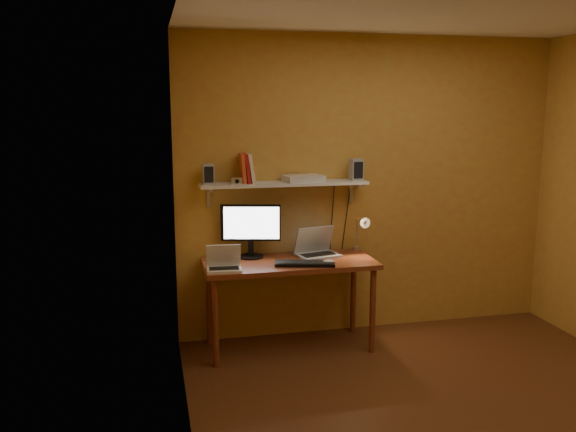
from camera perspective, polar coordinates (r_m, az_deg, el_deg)
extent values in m
cube|color=#562916|center=(4.40, 14.87, -17.28)|extent=(3.40, 3.20, 0.02)
cube|color=silver|center=(3.96, 16.73, 18.71)|extent=(3.40, 3.20, 0.02)
cube|color=#B29236|center=(5.42, 7.61, 2.79)|extent=(3.40, 0.02, 2.60)
cube|color=#B29236|center=(3.50, -9.66, -1.46)|extent=(0.02, 3.20, 2.60)
cube|color=brown|center=(4.99, 0.14, -4.44)|extent=(1.40, 0.60, 0.04)
cylinder|color=brown|center=(4.78, -6.80, -9.93)|extent=(0.05, 0.05, 0.71)
cylinder|color=brown|center=(5.07, 7.92, -8.77)|extent=(0.05, 0.05, 0.71)
cylinder|color=brown|center=(5.23, -7.39, -8.13)|extent=(0.05, 0.05, 0.71)
cylinder|color=brown|center=(5.49, 6.13, -7.19)|extent=(0.05, 0.05, 0.71)
cube|color=silver|center=(5.05, -0.35, 3.05)|extent=(1.40, 0.25, 0.02)
cube|color=silver|center=(5.08, -7.47, 1.83)|extent=(0.03, 0.03, 0.18)
cube|color=silver|center=(5.34, 5.90, 2.28)|extent=(0.03, 0.03, 0.18)
cylinder|color=black|center=(5.11, -3.48, -3.80)|extent=(0.25, 0.25, 0.02)
cube|color=black|center=(5.09, -3.49, -2.94)|extent=(0.06, 0.05, 0.15)
cube|color=black|center=(5.05, -3.52, -0.63)|extent=(0.49, 0.14, 0.31)
cube|color=white|center=(5.03, -3.49, -0.66)|extent=(0.45, 0.11, 0.27)
cube|color=#95989D|center=(5.13, 2.84, -3.71)|extent=(0.38, 0.31, 0.02)
cube|color=black|center=(5.13, 2.84, -3.59)|extent=(0.31, 0.19, 0.00)
cube|color=#95989D|center=(5.17, 2.43, -2.20)|extent=(0.35, 0.16, 0.23)
cube|color=#152041|center=(5.17, 2.43, -2.20)|extent=(0.31, 0.13, 0.19)
cube|color=silver|center=(4.72, -6.00, -5.01)|extent=(0.28, 0.20, 0.02)
cube|color=black|center=(4.72, -6.00, -4.88)|extent=(0.23, 0.12, 0.00)
cube|color=silver|center=(4.76, -6.06, -3.67)|extent=(0.27, 0.09, 0.18)
cube|color=black|center=(4.76, -6.06, -3.67)|extent=(0.24, 0.07, 0.15)
cube|color=black|center=(4.86, 1.59, -4.46)|extent=(0.50, 0.27, 0.03)
ellipsoid|color=silver|center=(4.89, 3.80, -4.31)|extent=(0.11, 0.07, 0.04)
cube|color=silver|center=(5.40, 6.41, -3.27)|extent=(0.05, 0.06, 0.08)
cylinder|color=silver|center=(5.36, 6.44, -1.71)|extent=(0.02, 0.02, 0.28)
cylinder|color=silver|center=(5.26, 6.76, -0.40)|extent=(0.01, 0.16, 0.01)
cone|color=silver|center=(5.19, 7.05, -0.56)|extent=(0.09, 0.09, 0.09)
sphere|color=#FFE0A5|center=(5.17, 7.13, -0.60)|extent=(0.04, 0.04, 0.04)
cube|color=#95989D|center=(4.96, -7.47, 3.92)|extent=(0.09, 0.09, 0.16)
cube|color=#95989D|center=(5.21, 6.39, 4.35)|extent=(0.11, 0.11, 0.18)
cube|color=#C34523|center=(5.00, -4.28, 4.45)|extent=(0.05, 0.16, 0.24)
cube|color=maroon|center=(5.00, -3.90, 4.47)|extent=(0.05, 0.16, 0.24)
cube|color=beige|center=(5.01, -3.52, 4.48)|extent=(0.06, 0.16, 0.24)
cube|color=silver|center=(4.93, -4.83, 3.29)|extent=(0.09, 0.03, 0.05)
cylinder|color=black|center=(4.91, -4.80, 3.26)|extent=(0.03, 0.02, 0.03)
cube|color=silver|center=(5.09, 1.45, 3.54)|extent=(0.35, 0.26, 0.05)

